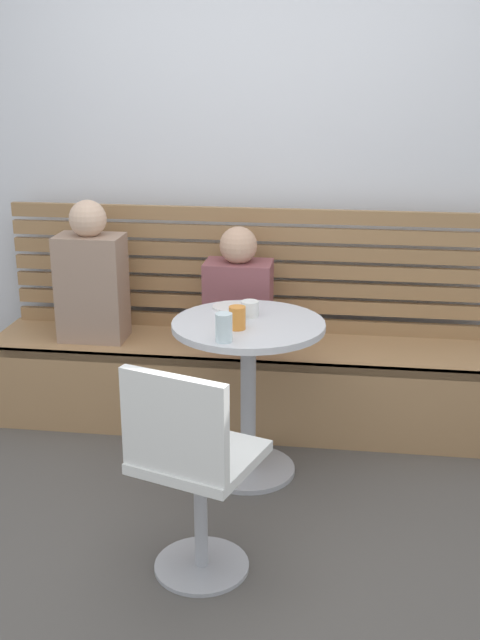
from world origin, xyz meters
The scene contains 13 objects.
ground centered at (0.00, 0.00, 0.00)m, with size 8.00×8.00×0.00m, color #514C47.
back_wall centered at (0.00, 1.64, 1.45)m, with size 5.20×0.10×2.90m, color silver.
booth_bench centered at (0.00, 1.20, 0.22)m, with size 2.70×0.52×0.44m.
booth_backrest centered at (0.00, 1.44, 0.78)m, with size 2.65×0.04×0.67m.
cafe_table centered at (0.07, 0.67, 0.52)m, with size 0.68×0.68×0.74m.
white_chair centered at (-0.03, -0.14, 0.46)m, with size 0.51×0.51×0.85m.
person_adult centered at (-0.81, 1.18, 0.77)m, with size 0.34×0.22×0.73m.
person_child_left centered at (-0.05, 1.22, 0.71)m, with size 0.34×0.22×0.61m.
cup_glass_tall centered at (0.01, 0.40, 0.80)m, with size 0.07×0.07×0.12m, color silver.
cup_espresso_small centered at (0.03, 0.67, 0.77)m, with size 0.06×0.06×0.06m, color silver.
cup_tumbler_orange centered at (0.04, 0.57, 0.79)m, with size 0.07×0.07×0.10m, color orange.
cup_ceramic_white centered at (0.07, 0.75, 0.78)m, with size 0.08×0.08×0.07m, color white.
plate_small centered at (-0.03, 0.86, 0.75)m, with size 0.17×0.17×0.01m, color white.
Camera 1 is at (0.48, -2.53, 1.81)m, focal length 43.32 mm.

